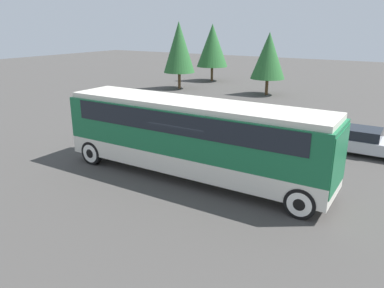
# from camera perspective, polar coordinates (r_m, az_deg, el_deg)

# --- Properties ---
(ground_plane) EXTENTS (120.00, 120.00, 0.00)m
(ground_plane) POSITION_cam_1_polar(r_m,az_deg,el_deg) (15.87, 0.00, -5.03)
(ground_plane) COLOR #423F3D
(tour_bus) EXTENTS (11.52, 2.51, 3.25)m
(tour_bus) POSITION_cam_1_polar(r_m,az_deg,el_deg) (15.17, 0.31, 1.72)
(tour_bus) COLOR silver
(tour_bus) RESTS_ON ground_plane
(parked_car_near) EXTENTS (4.32, 1.92, 1.46)m
(parked_car_near) POSITION_cam_1_polar(r_m,az_deg,el_deg) (23.28, 2.46, 4.26)
(parked_car_near) COLOR maroon
(parked_car_near) RESTS_ON ground_plane
(parked_car_mid) EXTENTS (4.43, 1.82, 1.28)m
(parked_car_mid) POSITION_cam_1_polar(r_m,az_deg,el_deg) (20.37, 23.95, 0.52)
(parked_car_mid) COLOR #BCBCC1
(parked_car_mid) RESTS_ON ground_plane
(tree_left) EXTENTS (3.05, 3.05, 6.48)m
(tree_left) POSITION_cam_1_polar(r_m,az_deg,el_deg) (37.61, -1.99, 14.53)
(tree_left) COLOR brown
(tree_left) RESTS_ON ground_plane
(tree_center) EXTENTS (3.46, 3.46, 6.24)m
(tree_center) POSITION_cam_1_polar(r_m,az_deg,el_deg) (43.01, 3.12, 14.77)
(tree_center) COLOR brown
(tree_center) RESTS_ON ground_plane
(tree_right) EXTENTS (3.07, 3.07, 5.54)m
(tree_right) POSITION_cam_1_polar(r_m,az_deg,el_deg) (34.87, 11.59, 13.05)
(tree_right) COLOR brown
(tree_right) RESTS_ON ground_plane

